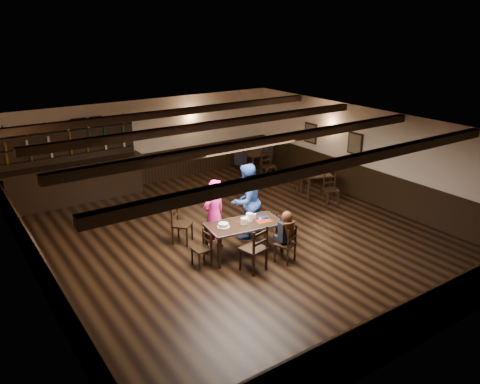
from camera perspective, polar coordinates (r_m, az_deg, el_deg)
ground at (r=11.44m, az=-0.31°, el=-5.55°), size 10.00×10.00×0.00m
room_shell at (r=10.83m, az=-0.40°, el=2.88°), size 9.02×10.02×2.71m
dining_table at (r=10.39m, az=0.52°, el=-4.20°), size 1.76×1.05×0.75m
chair_near_left at (r=9.72m, az=2.03°, el=-6.61°), size 0.55×0.53×1.00m
chair_near_right at (r=10.18m, az=5.91°, el=-6.04°), size 0.50×0.49×0.84m
chair_end_left at (r=10.08m, az=-4.41°, el=-6.50°), size 0.35×0.37×0.77m
chair_end_right at (r=10.95m, az=5.35°, el=-4.22°), size 0.35×0.37×0.79m
chair_far_pushed at (r=11.09m, az=-7.47°, el=-3.53°), size 0.60×0.60×0.93m
woman_pink at (r=10.58m, az=-3.19°, el=-2.81°), size 0.68×0.52×1.68m
man_blue at (r=11.14m, az=0.76°, el=-1.12°), size 1.01×0.86×1.84m
seated_person at (r=10.06m, az=5.67°, el=-4.41°), size 0.31×0.46×0.75m
cake at (r=10.17m, az=-2.04°, el=-4.07°), size 0.28×0.28×0.09m
plate_stack_a at (r=10.29m, az=0.52°, el=-3.55°), size 0.16×0.16×0.15m
plate_stack_b at (r=10.46m, az=1.16°, el=-3.05°), size 0.15×0.15×0.18m
tea_light at (r=10.48m, az=0.51°, el=-3.40°), size 0.06×0.06×0.06m
salt_shaker at (r=10.43m, az=2.48°, el=-3.42°), size 0.03×0.03×0.08m
pepper_shaker at (r=10.51m, az=2.82°, el=-3.24°), size 0.03×0.03×0.09m
drink_glass at (r=10.58m, az=1.77°, el=-2.96°), size 0.07×0.07×0.11m
menu_red at (r=10.50m, az=2.90°, el=-3.50°), size 0.37×0.27×0.00m
menu_blue at (r=10.68m, az=2.83°, el=-3.08°), size 0.31×0.28×0.00m
bar_counter at (r=14.31m, az=-19.48°, el=1.76°), size 4.01×0.70×2.20m
back_table_a at (r=13.96m, az=9.27°, el=1.90°), size 1.03×1.03×0.75m
back_table_b at (r=15.92m, az=2.03°, el=4.46°), size 0.92×0.92×0.75m
bg_patron_left at (r=15.42m, az=0.05°, el=4.70°), size 0.29×0.41×0.76m
bg_patron_right at (r=16.12m, az=3.31°, el=5.35°), size 0.23×0.37×0.76m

